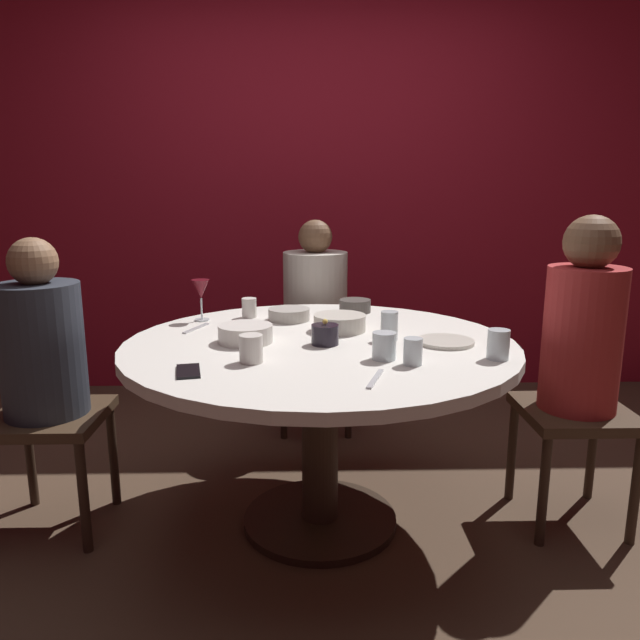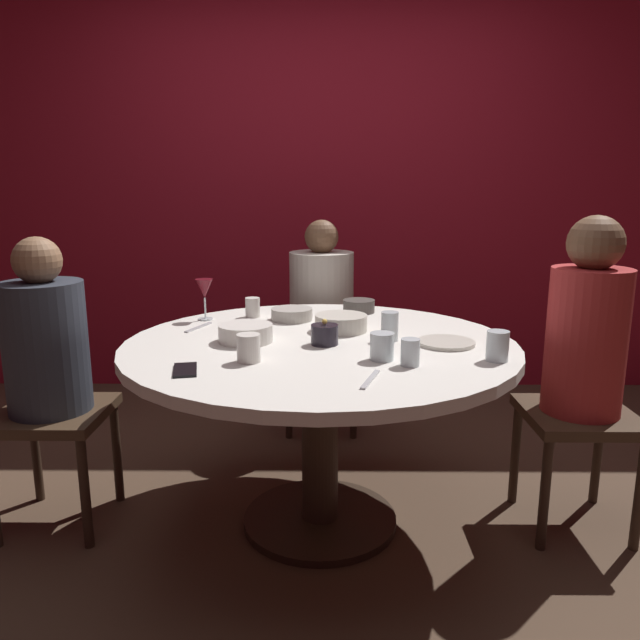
# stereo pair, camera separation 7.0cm
# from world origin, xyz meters

# --- Properties ---
(ground_plane) EXTENTS (8.00, 8.00, 0.00)m
(ground_plane) POSITION_xyz_m (0.00, 0.00, 0.00)
(ground_plane) COLOR #4C3828
(back_wall) EXTENTS (6.00, 0.10, 2.60)m
(back_wall) POSITION_xyz_m (0.00, 1.76, 1.30)
(back_wall) COLOR maroon
(back_wall) RESTS_ON ground
(dining_table) EXTENTS (1.44, 1.44, 0.74)m
(dining_table) POSITION_xyz_m (0.00, 0.00, 0.60)
(dining_table) COLOR silver
(dining_table) RESTS_ON ground
(seated_diner_left) EXTENTS (0.40, 0.40, 1.12)m
(seated_diner_left) POSITION_xyz_m (-1.02, 0.00, 0.70)
(seated_diner_left) COLOR #3F2D1E
(seated_diner_left) RESTS_ON ground
(seated_diner_back) EXTENTS (0.40, 0.40, 1.13)m
(seated_diner_back) POSITION_xyz_m (0.00, 0.99, 0.70)
(seated_diner_back) COLOR #3F2D1E
(seated_diner_back) RESTS_ON ground
(seated_diner_right) EXTENTS (0.40, 0.40, 1.20)m
(seated_diner_right) POSITION_xyz_m (0.98, 0.00, 0.74)
(seated_diner_right) COLOR #3F2D1E
(seated_diner_right) RESTS_ON ground
(candle_holder) EXTENTS (0.10, 0.10, 0.09)m
(candle_holder) POSITION_xyz_m (0.02, -0.05, 0.78)
(candle_holder) COLOR black
(candle_holder) RESTS_ON dining_table
(wine_glass) EXTENTS (0.08, 0.08, 0.18)m
(wine_glass) POSITION_xyz_m (-0.49, 0.37, 0.87)
(wine_glass) COLOR silver
(wine_glass) RESTS_ON dining_table
(dinner_plate) EXTENTS (0.21, 0.21, 0.01)m
(dinner_plate) POSITION_xyz_m (0.46, -0.05, 0.75)
(dinner_plate) COLOR beige
(dinner_plate) RESTS_ON dining_table
(cell_phone) EXTENTS (0.10, 0.15, 0.01)m
(cell_phone) POSITION_xyz_m (-0.41, -0.37, 0.74)
(cell_phone) COLOR black
(cell_phone) RESTS_ON dining_table
(bowl_serving_large) EXTENTS (0.21, 0.21, 0.06)m
(bowl_serving_large) POSITION_xyz_m (0.08, 0.16, 0.77)
(bowl_serving_large) COLOR beige
(bowl_serving_large) RESTS_ON dining_table
(bowl_salad_center) EXTENTS (0.14, 0.14, 0.06)m
(bowl_salad_center) POSITION_xyz_m (0.17, 0.53, 0.77)
(bowl_salad_center) COLOR #4C4742
(bowl_salad_center) RESTS_ON dining_table
(bowl_small_white) EXTENTS (0.20, 0.20, 0.06)m
(bowl_small_white) POSITION_xyz_m (-0.27, -0.01, 0.77)
(bowl_small_white) COLOR silver
(bowl_small_white) RESTS_ON dining_table
(bowl_sauce_side) EXTENTS (0.18, 0.18, 0.05)m
(bowl_sauce_side) POSITION_xyz_m (-0.12, 0.36, 0.77)
(bowl_sauce_side) COLOR #B2ADA3
(bowl_sauce_side) RESTS_ON dining_table
(cup_near_candle) EXTENTS (0.08, 0.08, 0.09)m
(cup_near_candle) POSITION_xyz_m (0.21, -0.24, 0.79)
(cup_near_candle) COLOR silver
(cup_near_candle) RESTS_ON dining_table
(cup_by_left_diner) EXTENTS (0.06, 0.06, 0.11)m
(cup_by_left_diner) POSITION_xyz_m (0.26, 0.01, 0.79)
(cup_by_left_diner) COLOR silver
(cup_by_left_diner) RESTS_ON dining_table
(cup_by_right_diner) EXTENTS (0.06, 0.06, 0.09)m
(cup_by_right_diner) POSITION_xyz_m (0.29, -0.31, 0.78)
(cup_by_right_diner) COLOR silver
(cup_by_right_diner) RESTS_ON dining_table
(cup_center_front) EXTENTS (0.07, 0.07, 0.10)m
(cup_center_front) POSITION_xyz_m (0.58, -0.25, 0.79)
(cup_center_front) COLOR silver
(cup_center_front) RESTS_ON dining_table
(cup_far_edge) EXTENTS (0.08, 0.08, 0.09)m
(cup_far_edge) POSITION_xyz_m (-0.23, -0.27, 0.79)
(cup_far_edge) COLOR silver
(cup_far_edge) RESTS_ON dining_table
(cup_beside_wine) EXTENTS (0.06, 0.06, 0.09)m
(cup_beside_wine) POSITION_xyz_m (-0.30, 0.42, 0.78)
(cup_beside_wine) COLOR silver
(cup_beside_wine) RESTS_ON dining_table
(fork_near_plate) EXTENTS (0.08, 0.17, 0.01)m
(fork_near_plate) POSITION_xyz_m (-0.49, 0.21, 0.74)
(fork_near_plate) COLOR #B7B7BC
(fork_near_plate) RESTS_ON dining_table
(knife_near_plate) EXTENTS (0.07, 0.18, 0.01)m
(knife_near_plate) POSITION_xyz_m (0.15, -0.46, 0.74)
(knife_near_plate) COLOR #B7B7BC
(knife_near_plate) RESTS_ON dining_table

